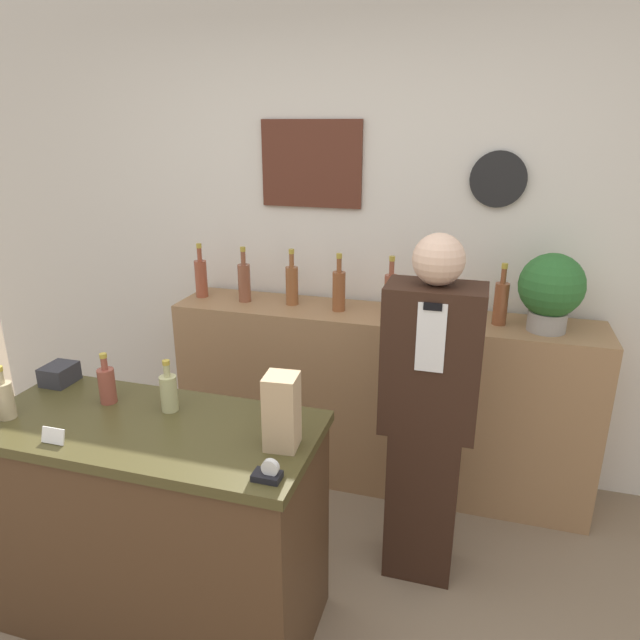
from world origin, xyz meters
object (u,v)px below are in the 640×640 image
shopkeeper (428,417)px  tape_dispenser (268,473)px  potted_plant (551,289)px  paper_bag (282,412)px

shopkeeper → tape_dispenser: size_ratio=17.47×
shopkeeper → tape_dispenser: (-0.42, -0.79, 0.15)m
potted_plant → shopkeeper: bearing=-128.6°
potted_plant → tape_dispenser: potted_plant is taller
paper_bag → tape_dispenser: (0.02, -0.20, -0.11)m
shopkeeper → potted_plant: size_ratio=4.11×
potted_plant → tape_dispenser: 1.69m
potted_plant → tape_dispenser: size_ratio=4.25×
potted_plant → paper_bag: bearing=-127.6°
paper_bag → potted_plant: bearing=52.4°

